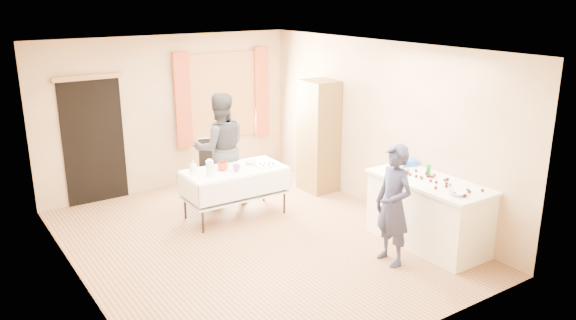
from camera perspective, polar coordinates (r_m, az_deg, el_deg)
floor at (r=7.78m, az=-3.51°, el=-8.25°), size 4.50×5.50×0.02m
ceiling at (r=7.09m, az=-3.89°, el=11.33°), size 4.50×5.50×0.02m
wall_back at (r=9.74m, az=-11.97°, el=4.69°), size 4.50×0.02×2.60m
wall_front at (r=5.26m, az=11.83°, el=-5.70°), size 4.50×0.02×2.60m
wall_left at (r=6.54m, az=-21.02°, el=-1.99°), size 0.02×5.50×2.60m
wall_right at (r=8.65m, az=9.35°, el=3.33°), size 0.02×5.50×2.60m
window_frame at (r=10.08m, az=-6.67°, el=6.50°), size 1.32×0.06×1.52m
window_pane at (r=10.07m, az=-6.63°, el=6.48°), size 1.20×0.02×1.40m
curtain_left at (r=9.71m, az=-10.64°, el=5.93°), size 0.28×0.06×1.65m
curtain_right at (r=10.41m, az=-2.71°, el=6.92°), size 0.28×0.06×1.65m
doorway at (r=9.39m, az=-19.13°, el=1.79°), size 0.95×0.04×2.00m
door_lintel at (r=9.17m, az=-19.69°, el=7.92°), size 1.05×0.06×0.08m
cabinet at (r=9.44m, az=3.13°, el=2.42°), size 0.50×0.60×1.88m
counter at (r=7.73m, az=14.05°, el=-5.19°), size 0.80×1.68×0.91m
party_table at (r=8.46m, az=-5.41°, el=-2.86°), size 1.54×0.80×0.75m
chair at (r=9.38m, az=-7.54°, el=-1.98°), size 0.48×0.48×0.96m
girl at (r=7.01m, az=10.66°, el=-4.53°), size 0.59×0.42×1.53m
woman at (r=8.92m, az=-6.87°, el=1.16°), size 1.25×1.16×1.79m
soda_can at (r=7.80m, az=14.07°, el=-0.95°), size 0.08×0.08×0.12m
mixing_bowl at (r=7.10m, az=16.79°, el=-3.23°), size 0.32×0.32×0.05m
foam_block at (r=7.92m, az=11.02°, el=-0.64°), size 0.16×0.11×0.08m
blue_basket at (r=8.11m, az=11.82°, el=-0.27°), size 0.35×0.29×0.08m
pitcher at (r=8.04m, az=-7.94°, el=-0.89°), size 0.12×0.12×0.22m
cup_red at (r=8.30m, az=-6.64°, el=-0.63°), size 0.23×0.23×0.12m
cup_rainbow at (r=8.22m, az=-5.25°, el=-0.85°), size 0.17×0.17×0.10m
small_bowl at (r=8.59m, az=-3.83°, el=-0.21°), size 0.28×0.28×0.05m
pastry_tray at (r=8.46m, az=-2.18°, el=-0.55°), size 0.28×0.21×0.02m
bottle at (r=8.27m, az=-9.60°, el=-0.63°), size 0.08×0.08×0.18m
cake_balls at (r=7.53m, az=14.70°, el=-1.96°), size 0.44×1.13×0.04m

